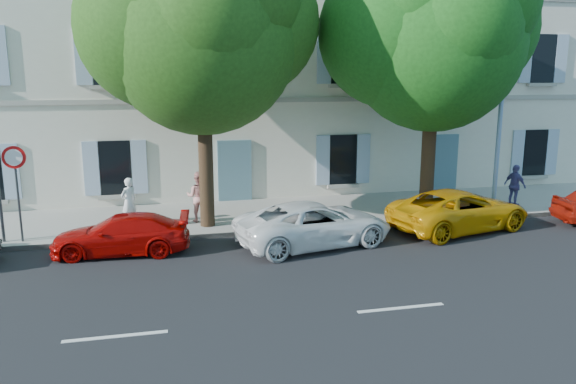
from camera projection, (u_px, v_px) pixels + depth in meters
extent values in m
plane|color=black|center=(343.00, 252.00, 16.09)|extent=(90.00, 90.00, 0.00)
cube|color=#A09E96|center=(304.00, 212.00, 20.31)|extent=(36.00, 4.50, 0.15)
cube|color=#9E998E|center=(321.00, 228.00, 18.24)|extent=(36.00, 0.16, 0.16)
cube|color=silver|center=(272.00, 50.00, 24.54)|extent=(28.00, 7.00, 12.00)
imported|color=#AC0704|center=(121.00, 234.00, 15.87)|extent=(3.96, 1.88, 1.11)
imported|color=white|center=(314.00, 224.00, 16.61)|extent=(5.04, 3.08, 1.31)
imported|color=orange|center=(460.00, 210.00, 18.22)|extent=(5.18, 3.31, 1.33)
cylinder|color=#3A2819|center=(206.00, 170.00, 17.93)|extent=(0.47, 0.47, 3.70)
ellipsoid|color=#2A5F18|center=(202.00, 38.00, 17.07)|extent=(5.92, 5.92, 6.51)
cylinder|color=#3A2819|center=(428.00, 163.00, 19.46)|extent=(0.48, 0.48, 3.64)
ellipsoid|color=#1E671A|center=(434.00, 42.00, 18.61)|extent=(5.92, 5.92, 6.51)
cylinder|color=#383A3D|center=(19.00, 202.00, 16.35)|extent=(0.07, 0.07, 2.41)
cylinder|color=red|center=(14.00, 157.00, 16.04)|extent=(0.66, 0.06, 0.66)
cylinder|color=#7293BF|center=(501.00, 103.00, 19.16)|extent=(0.15, 0.15, 7.74)
imported|color=white|center=(129.00, 202.00, 18.15)|extent=(0.68, 0.67, 1.58)
imported|color=tan|center=(199.00, 197.00, 18.64)|extent=(0.98, 0.86, 1.69)
imported|color=#554E8F|center=(515.00, 186.00, 20.79)|extent=(0.63, 0.99, 1.56)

